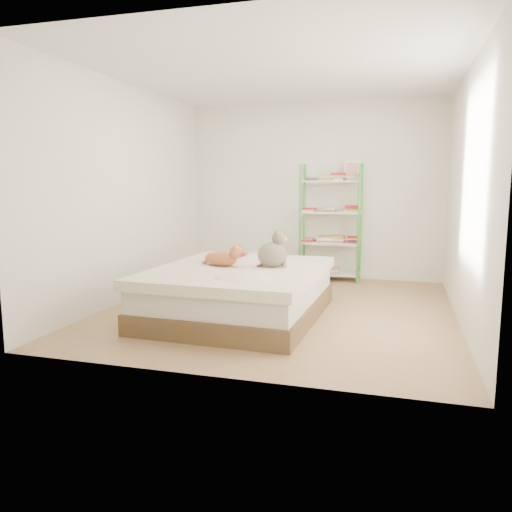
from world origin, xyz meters
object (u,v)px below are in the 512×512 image
(grey_cat, at_px, (272,249))
(white_bin, at_px, (258,264))
(bed, at_px, (239,292))
(shelf_unit, at_px, (331,220))
(orange_cat, at_px, (221,257))
(cardboard_box, at_px, (286,272))

(grey_cat, height_order, white_bin, grey_cat)
(bed, relative_size, white_bin, 5.62)
(shelf_unit, relative_size, white_bin, 4.52)
(orange_cat, bearing_deg, cardboard_box, 97.68)
(orange_cat, bearing_deg, white_bin, 114.15)
(cardboard_box, xyz_separation_m, white_bin, (-0.55, 0.49, 0.02))
(grey_cat, xyz_separation_m, cardboard_box, (-0.23, 1.67, -0.55))
(orange_cat, bearing_deg, bed, 8.76)
(bed, height_order, shelf_unit, shelf_unit)
(cardboard_box, height_order, white_bin, cardboard_box)
(orange_cat, bearing_deg, grey_cat, 25.25)
(grey_cat, bearing_deg, cardboard_box, -16.64)
(grey_cat, bearing_deg, bed, 82.78)
(bed, relative_size, grey_cat, 5.61)
(bed, xyz_separation_m, white_bin, (-0.44, 2.26, -0.07))
(bed, xyz_separation_m, grey_cat, (0.34, 0.10, 0.46))
(grey_cat, bearing_deg, white_bin, -4.56)
(bed, height_order, white_bin, bed)
(bed, relative_size, cardboard_box, 3.98)
(shelf_unit, height_order, white_bin, shelf_unit)
(grey_cat, relative_size, white_bin, 1.00)
(orange_cat, relative_size, cardboard_box, 0.89)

